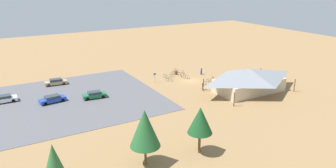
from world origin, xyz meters
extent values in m
plane|color=#937047|center=(0.00, 0.00, 0.00)|extent=(160.00, 160.00, 0.00)
cube|color=#56565B|center=(27.06, -1.45, 0.03)|extent=(34.08, 29.23, 0.05)
cube|color=beige|center=(-6.12, 11.59, 1.31)|extent=(13.38, 6.99, 2.63)
pyramid|color=gray|center=(-6.12, 11.59, 3.66)|extent=(16.09, 9.70, 2.07)
cylinder|color=brown|center=(-13.96, 6.94, 1.31)|extent=(0.20, 0.20, 2.63)
cylinder|color=brown|center=(1.72, 6.94, 1.31)|extent=(0.20, 0.20, 2.63)
cylinder|color=brown|center=(-13.96, 16.24, 1.31)|extent=(0.20, 0.20, 2.63)
cylinder|color=brown|center=(1.72, 16.24, 1.31)|extent=(0.20, 0.20, 2.63)
cylinder|color=brown|center=(0.38, -5.81, 0.45)|extent=(0.60, 0.60, 0.90)
cylinder|color=#99999E|center=(7.58, -2.99, 1.10)|extent=(0.08, 0.08, 2.20)
cube|color=#1959B2|center=(7.58, -2.99, 1.90)|extent=(0.56, 0.04, 0.40)
cylinder|color=brown|center=(23.53, 25.33, 1.26)|extent=(0.30, 0.30, 2.52)
cone|color=#235B2D|center=(23.53, 25.33, 4.85)|extent=(3.71, 3.71, 4.67)
cone|color=#2D6633|center=(34.26, 27.18, 4.58)|extent=(2.45, 2.45, 3.95)
cylinder|color=brown|center=(16.28, 26.33, 1.44)|extent=(0.33, 0.33, 2.89)
cone|color=#194C23|center=(16.28, 26.33, 4.64)|extent=(3.22, 3.22, 3.51)
torus|color=black|center=(2.72, -4.61, 0.35)|extent=(0.68, 0.23, 0.69)
torus|color=black|center=(1.72, -4.89, 0.35)|extent=(0.68, 0.23, 0.69)
cylinder|color=yellow|center=(2.22, -4.75, 0.46)|extent=(0.93, 0.29, 0.04)
cylinder|color=yellow|center=(2.40, -4.70, 0.53)|extent=(0.04, 0.04, 0.37)
cube|color=black|center=(2.40, -4.70, 0.72)|extent=(0.21, 0.13, 0.05)
cylinder|color=yellow|center=(1.82, -4.86, 0.57)|extent=(0.04, 0.04, 0.46)
cylinder|color=black|center=(1.82, -4.86, 0.80)|extent=(0.16, 0.47, 0.03)
torus|color=black|center=(0.49, -3.43, 0.36)|extent=(0.35, 0.65, 0.71)
torus|color=black|center=(0.01, -4.38, 0.36)|extent=(0.35, 0.65, 0.71)
cylinder|color=silver|center=(0.25, -3.90, 0.47)|extent=(0.47, 0.89, 0.04)
cylinder|color=silver|center=(0.33, -3.73, 0.55)|extent=(0.04, 0.04, 0.39)
cube|color=black|center=(0.33, -3.73, 0.75)|extent=(0.16, 0.21, 0.05)
cylinder|color=silver|center=(0.05, -4.29, 0.60)|extent=(0.04, 0.04, 0.49)
cylinder|color=black|center=(0.05, -4.29, 0.85)|extent=(0.44, 0.24, 0.03)
torus|color=black|center=(-1.36, -5.85, 0.35)|extent=(0.19, 0.69, 0.70)
torus|color=black|center=(-1.15, -4.87, 0.35)|extent=(0.19, 0.69, 0.70)
cylinder|color=#B7B7BC|center=(-1.26, -5.36, 0.46)|extent=(0.23, 0.91, 0.04)
cylinder|color=#B7B7BC|center=(-1.29, -5.54, 0.57)|extent=(0.04, 0.04, 0.45)
cube|color=black|center=(-1.29, -5.54, 0.80)|extent=(0.12, 0.21, 0.05)
cylinder|color=#B7B7BC|center=(-1.17, -4.97, 0.59)|extent=(0.04, 0.04, 0.48)
cylinder|color=black|center=(-1.17, -4.97, 0.83)|extent=(0.48, 0.13, 0.03)
torus|color=black|center=(3.78, -4.20, 0.37)|extent=(0.20, 0.73, 0.74)
torus|color=black|center=(3.99, -5.15, 0.37)|extent=(0.20, 0.73, 0.74)
cylinder|color=#2347B7|center=(3.88, -4.67, 0.49)|extent=(0.23, 0.88, 0.04)
cylinder|color=#2347B7|center=(3.85, -4.50, 0.61)|extent=(0.04, 0.04, 0.48)
cube|color=black|center=(3.85, -4.50, 0.84)|extent=(0.12, 0.21, 0.05)
cylinder|color=#2347B7|center=(3.97, -5.05, 0.63)|extent=(0.04, 0.04, 0.52)
cylinder|color=black|center=(3.97, -5.05, 0.89)|extent=(0.48, 0.13, 0.03)
torus|color=black|center=(-7.01, 2.42, 0.36)|extent=(0.63, 0.43, 0.73)
torus|color=black|center=(-6.17, 2.96, 0.36)|extent=(0.63, 0.43, 0.73)
cylinder|color=black|center=(-6.59, 2.69, 0.48)|extent=(0.80, 0.53, 0.04)
cylinder|color=black|center=(-6.74, 2.59, 0.55)|extent=(0.04, 0.04, 0.37)
cube|color=black|center=(-6.74, 2.59, 0.74)|extent=(0.21, 0.18, 0.05)
cylinder|color=black|center=(-6.25, 2.90, 0.57)|extent=(0.04, 0.04, 0.42)
cylinder|color=black|center=(-6.25, 2.90, 0.79)|extent=(0.29, 0.42, 0.03)
torus|color=black|center=(-3.42, 3.10, 0.32)|extent=(0.52, 0.46, 0.65)
torus|color=black|center=(-2.65, 2.43, 0.32)|extent=(0.52, 0.46, 0.65)
cylinder|color=orange|center=(-3.04, 2.77, 0.43)|extent=(0.73, 0.64, 0.04)
cylinder|color=orange|center=(-3.18, 2.89, 0.52)|extent=(0.04, 0.04, 0.39)
cube|color=black|center=(-3.18, 2.89, 0.71)|extent=(0.20, 0.19, 0.05)
cylinder|color=orange|center=(-2.73, 2.50, 0.53)|extent=(0.04, 0.04, 0.41)
cylinder|color=black|center=(-2.73, 2.50, 0.74)|extent=(0.34, 0.38, 0.03)
torus|color=black|center=(-4.72, 1.51, 0.36)|extent=(0.28, 0.68, 0.71)
torus|color=black|center=(-4.37, 2.47, 0.36)|extent=(0.28, 0.68, 0.71)
cylinder|color=#197A7F|center=(-4.55, 1.99, 0.47)|extent=(0.35, 0.89, 0.04)
cylinder|color=#197A7F|center=(-4.61, 1.82, 0.56)|extent=(0.04, 0.04, 0.42)
cube|color=black|center=(-4.61, 1.82, 0.77)|extent=(0.14, 0.22, 0.05)
cylinder|color=#197A7F|center=(-4.41, 2.37, 0.56)|extent=(0.04, 0.04, 0.42)
cylinder|color=black|center=(-4.41, 2.37, 0.77)|extent=(0.46, 0.19, 0.03)
torus|color=black|center=(4.75, -2.40, 0.32)|extent=(0.50, 0.47, 0.65)
torus|color=black|center=(3.98, -1.69, 0.32)|extent=(0.50, 0.47, 0.65)
cylinder|color=#1E7F38|center=(4.37, -2.05, 0.43)|extent=(0.73, 0.68, 0.04)
cylinder|color=#1E7F38|center=(4.50, -2.17, 0.52)|extent=(0.04, 0.04, 0.39)
cube|color=black|center=(4.50, -2.17, 0.71)|extent=(0.20, 0.19, 0.05)
cylinder|color=#1E7F38|center=(4.06, -1.76, 0.54)|extent=(0.04, 0.04, 0.43)
cylinder|color=black|center=(4.06, -1.76, 0.76)|extent=(0.35, 0.37, 0.03)
torus|color=black|center=(-0.84, -7.01, 0.37)|extent=(0.34, 0.70, 0.75)
torus|color=black|center=(-0.45, -7.88, 0.37)|extent=(0.34, 0.70, 0.75)
cylinder|color=#722D9E|center=(-0.64, -7.45, 0.50)|extent=(0.39, 0.82, 0.04)
cylinder|color=#722D9E|center=(-0.71, -7.29, 0.60)|extent=(0.04, 0.04, 0.46)
cube|color=black|center=(-0.71, -7.29, 0.83)|extent=(0.15, 0.22, 0.05)
cylinder|color=#722D9E|center=(-0.49, -7.80, 0.62)|extent=(0.04, 0.04, 0.50)
cylinder|color=black|center=(-0.49, -7.80, 0.87)|extent=(0.45, 0.22, 0.03)
torus|color=black|center=(0.34, -2.31, 0.36)|extent=(0.37, 0.67, 0.73)
torus|color=black|center=(-0.15, -1.35, 0.36)|extent=(0.37, 0.67, 0.73)
cylinder|color=red|center=(0.09, -1.83, 0.48)|extent=(0.49, 0.90, 0.04)
cylinder|color=red|center=(0.18, -2.00, 0.57)|extent=(0.04, 0.04, 0.40)
cube|color=black|center=(0.18, -2.00, 0.77)|extent=(0.16, 0.21, 0.05)
cylinder|color=red|center=(-0.11, -1.44, 0.61)|extent=(0.04, 0.04, 0.48)
cylinder|color=black|center=(-0.11, -1.44, 0.85)|extent=(0.44, 0.25, 0.03)
torus|color=black|center=(1.37, -6.11, 0.37)|extent=(0.75, 0.09, 0.75)
torus|color=black|center=(0.40, -6.17, 0.37)|extent=(0.75, 0.09, 0.75)
cylinder|color=yellow|center=(0.89, -6.14, 0.50)|extent=(0.90, 0.09, 0.04)
cylinder|color=yellow|center=(1.06, -6.13, 0.59)|extent=(0.04, 0.04, 0.42)
cube|color=black|center=(1.06, -6.13, 0.80)|extent=(0.20, 0.09, 0.05)
cylinder|color=yellow|center=(0.50, -6.17, 0.61)|extent=(0.04, 0.04, 0.47)
cylinder|color=black|center=(0.50, -6.17, 0.85)|extent=(0.06, 0.48, 0.03)
torus|color=black|center=(-2.06, 4.00, 0.35)|extent=(0.71, 0.15, 0.71)
torus|color=black|center=(-0.98, 3.84, 0.35)|extent=(0.71, 0.15, 0.71)
cylinder|color=silver|center=(-1.52, 3.92, 0.47)|extent=(1.00, 0.19, 0.04)
cylinder|color=silver|center=(-1.71, 3.95, 0.57)|extent=(0.04, 0.04, 0.44)
cube|color=black|center=(-1.71, 3.95, 0.79)|extent=(0.21, 0.11, 0.05)
cylinder|color=silver|center=(-1.09, 3.85, 0.58)|extent=(0.04, 0.04, 0.45)
cylinder|color=black|center=(-1.09, 3.85, 0.80)|extent=(0.10, 0.48, 0.03)
cube|color=#1E42B2|center=(29.37, -1.59, 0.58)|extent=(4.78, 2.44, 0.62)
cube|color=#2D3842|center=(29.37, -1.59, 1.12)|extent=(2.76, 1.95, 0.47)
cylinder|color=black|center=(30.80, -0.58, 0.37)|extent=(0.66, 0.30, 0.64)
cylinder|color=black|center=(31.02, -2.19, 0.37)|extent=(0.66, 0.30, 0.64)
cylinder|color=black|center=(27.72, -1.00, 0.37)|extent=(0.66, 0.30, 0.64)
cylinder|color=black|center=(27.94, -2.61, 0.37)|extent=(0.66, 0.30, 0.64)
cube|color=white|center=(37.18, -5.98, 0.59)|extent=(4.60, 1.87, 0.64)
cube|color=#2D3842|center=(37.18, -5.98, 1.15)|extent=(2.58, 1.64, 0.47)
cylinder|color=black|center=(35.62, -5.16, 0.37)|extent=(0.64, 0.22, 0.64)
cylinder|color=black|center=(35.61, -6.78, 0.37)|extent=(0.64, 0.22, 0.64)
cube|color=tan|center=(26.75, -11.80, 0.57)|extent=(4.56, 2.12, 0.61)
cube|color=#2D3842|center=(26.75, -11.80, 1.12)|extent=(2.60, 1.73, 0.49)
cylinder|color=black|center=(28.31, -11.19, 0.37)|extent=(0.66, 0.28, 0.64)
cylinder|color=black|center=(28.17, -12.68, 0.37)|extent=(0.66, 0.28, 0.64)
cylinder|color=black|center=(25.32, -10.92, 0.37)|extent=(0.66, 0.28, 0.64)
cylinder|color=black|center=(25.18, -12.41, 0.37)|extent=(0.66, 0.28, 0.64)
cube|color=#1E6B3D|center=(22.03, 0.09, 0.59)|extent=(4.44, 2.22, 0.64)
cube|color=#2D3842|center=(22.03, 0.09, 1.14)|extent=(2.55, 1.81, 0.46)
cylinder|color=black|center=(23.56, 0.72, 0.37)|extent=(0.66, 0.28, 0.64)
cylinder|color=black|center=(23.40, -0.84, 0.37)|extent=(0.66, 0.28, 0.64)
cylinder|color=black|center=(20.67, 1.02, 0.37)|extent=(0.66, 0.28, 0.64)
cylinder|color=black|center=(20.51, -0.54, 0.37)|extent=(0.66, 0.28, 0.64)
cube|color=#2D3347|center=(1.30, 6.26, 0.43)|extent=(0.40, 0.40, 0.85)
cylinder|color=black|center=(1.30, 6.26, 1.14)|extent=(0.36, 0.36, 0.56)
sphere|color=tan|center=(1.30, 6.26, 1.54)|extent=(0.24, 0.24, 0.24)
cube|color=#2D3347|center=(-4.83, -2.96, 0.45)|extent=(0.29, 0.35, 0.89)
cylinder|color=blue|center=(-4.83, -2.96, 1.19)|extent=(0.36, 0.36, 0.58)
sphere|color=tan|center=(-4.83, -2.96, 1.60)|extent=(0.24, 0.24, 0.24)
camera|label=1|loc=(38.05, 56.31, 21.58)|focal=34.18mm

